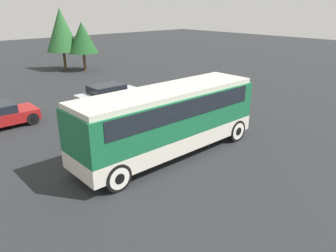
# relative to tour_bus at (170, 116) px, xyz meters

# --- Properties ---
(ground_plane) EXTENTS (120.00, 120.00, 0.00)m
(ground_plane) POSITION_rel_tour_bus_xyz_m (-0.10, -0.00, -1.89)
(ground_plane) COLOR #26282B
(tour_bus) EXTENTS (9.14, 2.53, 3.14)m
(tour_bus) POSITION_rel_tour_bus_xyz_m (0.00, 0.00, 0.00)
(tour_bus) COLOR silver
(tour_bus) RESTS_ON ground_plane
(parked_car_mid) EXTENTS (4.68, 1.87, 1.42)m
(parked_car_mid) POSITION_rel_tour_bus_xyz_m (3.72, 4.98, -1.17)
(parked_car_mid) COLOR silver
(parked_car_mid) RESTS_ON ground_plane
(parked_car_far) EXTENTS (4.56, 1.85, 1.36)m
(parked_car_far) POSITION_rel_tour_bus_xyz_m (2.42, 9.00, -1.20)
(parked_car_far) COLOR #BCBCC1
(parked_car_far) RESTS_ON ground_plane
(tree_left) EXTENTS (3.34, 3.34, 6.30)m
(tree_left) POSITION_rel_tour_bus_xyz_m (5.91, 23.10, 2.24)
(tree_left) COLOR brown
(tree_left) RESTS_ON ground_plane
(tree_center) EXTENTS (3.03, 3.03, 4.96)m
(tree_center) POSITION_rel_tour_bus_xyz_m (7.26, 21.33, 1.51)
(tree_center) COLOR brown
(tree_center) RESTS_ON ground_plane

